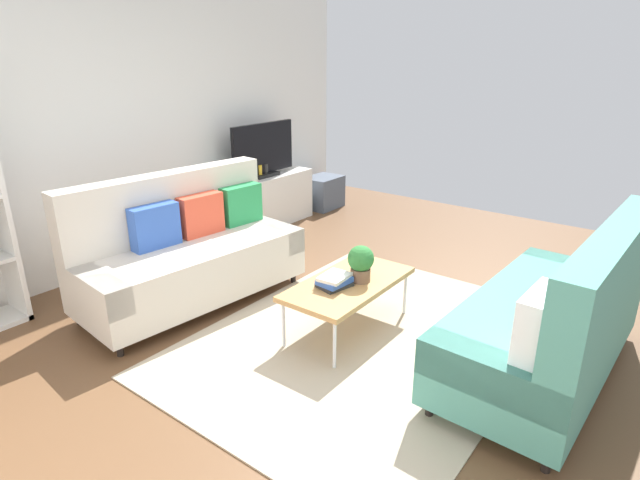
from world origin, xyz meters
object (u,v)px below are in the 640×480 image
at_px(couch_green, 555,319).
at_px(tv_console, 264,201).
at_px(bottle_1, 260,171).
at_px(couch_beige, 188,251).
at_px(bottle_2, 266,170).
at_px(tv, 263,151).
at_px(vase_1, 237,173).
at_px(bottle_0, 254,170).
at_px(potted_plant, 361,262).
at_px(coffee_table, 348,285).
at_px(table_book_0, 334,285).
at_px(vase_0, 225,179).
at_px(storage_trunk, 323,192).

bearing_deg(couch_green, tv_console, 73.96).
relative_size(tv_console, bottle_1, 9.01).
height_order(couch_beige, couch_green, same).
height_order(couch_green, bottle_2, couch_green).
height_order(tv, vase_1, tv).
height_order(couch_beige, tv_console, couch_beige).
distance_m(tv_console, tv, 0.63).
distance_m(tv, bottle_0, 0.28).
bearing_deg(potted_plant, bottle_1, 59.52).
height_order(coffee_table, bottle_2, bottle_2).
xyz_separation_m(potted_plant, bottle_2, (1.48, 2.34, 0.14)).
bearing_deg(potted_plant, bottle_2, 57.69).
height_order(couch_beige, coffee_table, couch_beige).
bearing_deg(coffee_table, couch_green, -78.70).
height_order(table_book_0, vase_0, vase_0).
xyz_separation_m(storage_trunk, bottle_2, (-1.09, 0.06, 0.50)).
bearing_deg(bottle_0, vase_1, 153.46).
bearing_deg(table_book_0, potted_plant, -26.22).
xyz_separation_m(couch_beige, couch_green, (0.66, -2.84, -0.01)).
bearing_deg(vase_0, couch_green, -100.01).
height_order(table_book_0, bottle_0, bottle_0).
bearing_deg(vase_1, table_book_0, -118.97).
distance_m(coffee_table, bottle_1, 2.71).
bearing_deg(couch_beige, tv, -149.50).
relative_size(couch_beige, bottle_1, 12.72).
height_order(storage_trunk, potted_plant, potted_plant).
height_order(tv_console, table_book_0, tv_console).
xyz_separation_m(coffee_table, table_book_0, (-0.14, 0.03, 0.04)).
distance_m(coffee_table, vase_0, 2.57).
height_order(couch_green, bottle_0, couch_green).
bearing_deg(vase_1, potted_plant, -114.14).
bearing_deg(bottle_0, couch_green, -105.83).
relative_size(tv, potted_plant, 3.51).
bearing_deg(bottle_1, bottle_0, 180.00).
height_order(couch_beige, table_book_0, couch_beige).
relative_size(couch_beige, table_book_0, 8.24).
distance_m(vase_1, bottle_1, 0.30).
bearing_deg(table_book_0, bottle_2, 53.13).
height_order(coffee_table, bottle_1, bottle_1).
bearing_deg(potted_plant, tv, 58.09).
bearing_deg(couch_beige, bottle_0, -147.54).
xyz_separation_m(couch_beige, table_book_0, (0.24, -1.39, -0.02)).
bearing_deg(storage_trunk, potted_plant, -138.41).
distance_m(couch_beige, bottle_2, 2.12).
distance_m(coffee_table, tv, 2.82).
xyz_separation_m(couch_green, bottle_1, (1.16, 3.69, 0.28)).
relative_size(coffee_table, vase_0, 7.91).
height_order(coffee_table, tv_console, tv_console).
xyz_separation_m(storage_trunk, bottle_0, (-1.30, 0.06, 0.53)).
distance_m(storage_trunk, bottle_2, 1.20).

